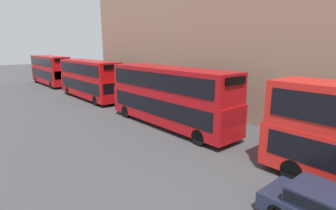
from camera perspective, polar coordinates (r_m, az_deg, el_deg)
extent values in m
cylinder|color=black|center=(12.94, 25.47, -12.73)|extent=(0.30, 1.00, 1.00)
cylinder|color=black|center=(14.89, 29.13, -9.78)|extent=(0.30, 1.00, 1.00)
cube|color=#A80F14|center=(19.06, 0.16, -0.59)|extent=(2.55, 11.38, 2.08)
cube|color=#A80F14|center=(18.70, 0.16, 5.31)|extent=(2.50, 11.15, 1.87)
cube|color=black|center=(19.01, 0.16, 0.14)|extent=(2.59, 10.47, 1.17)
cube|color=black|center=(18.69, 0.16, 5.60)|extent=(2.59, 10.47, 1.12)
cube|color=black|center=(15.24, 14.13, -2.81)|extent=(2.17, 0.06, 1.04)
cube|color=black|center=(14.83, 14.57, 5.13)|extent=(1.78, 0.06, 0.45)
cylinder|color=black|center=(15.74, 6.77, -6.99)|extent=(0.30, 1.00, 1.00)
cylinder|color=black|center=(17.37, 11.87, -5.26)|extent=(0.30, 1.00, 1.00)
cylinder|color=black|center=(21.87, -9.08, -1.40)|extent=(0.30, 1.00, 1.00)
cylinder|color=black|center=(23.07, -4.32, -0.53)|extent=(0.30, 1.00, 1.00)
cube|color=#B20C0F|center=(30.43, -16.62, 3.91)|extent=(2.55, 10.73, 2.07)
cube|color=#B20C0F|center=(30.21, -16.86, 7.54)|extent=(2.50, 10.51, 1.80)
cube|color=black|center=(30.40, -16.65, 4.38)|extent=(2.59, 9.87, 1.16)
cube|color=black|center=(30.21, -16.87, 7.71)|extent=(2.59, 9.87, 1.08)
cube|color=black|center=(25.63, -11.80, 3.54)|extent=(2.17, 0.06, 1.04)
cube|color=black|center=(25.39, -12.02, 8.12)|extent=(1.78, 0.06, 0.43)
cylinder|color=black|center=(26.75, -15.41, 0.89)|extent=(0.30, 1.00, 1.00)
cylinder|color=black|center=(27.74, -11.21, 1.53)|extent=(0.30, 1.00, 1.00)
cylinder|color=black|center=(33.63, -20.90, 2.88)|extent=(0.30, 1.00, 1.00)
cylinder|color=black|center=(34.42, -17.38, 3.35)|extent=(0.30, 1.00, 1.00)
cube|color=#A80F14|center=(43.45, -24.18, 5.95)|extent=(2.55, 10.83, 2.23)
cube|color=#A80F14|center=(43.30, -24.42, 8.54)|extent=(2.50, 10.61, 1.71)
cube|color=black|center=(43.42, -24.21, 6.30)|extent=(2.59, 9.96, 1.25)
cube|color=black|center=(43.29, -24.43, 8.65)|extent=(2.59, 9.96, 1.02)
cube|color=black|center=(38.29, -21.92, 6.05)|extent=(2.17, 0.06, 1.12)
cube|color=black|center=(38.14, -22.18, 9.08)|extent=(1.78, 0.06, 0.41)
cylinder|color=black|center=(39.61, -24.02, 3.99)|extent=(0.30, 1.00, 1.00)
cylinder|color=black|center=(40.29, -20.96, 4.39)|extent=(0.30, 1.00, 1.00)
cylinder|color=black|center=(46.93, -26.72, 4.95)|extent=(0.30, 1.00, 1.00)
cylinder|color=black|center=(47.50, -24.09, 5.28)|extent=(0.30, 1.00, 1.00)
cube|color=#1E2338|center=(10.12, 31.86, -17.20)|extent=(1.63, 2.33, 0.56)
cube|color=black|center=(10.11, 31.88, -17.07)|extent=(1.67, 2.22, 0.36)
cylinder|color=black|center=(11.50, 26.59, -17.16)|extent=(0.22, 0.64, 0.64)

